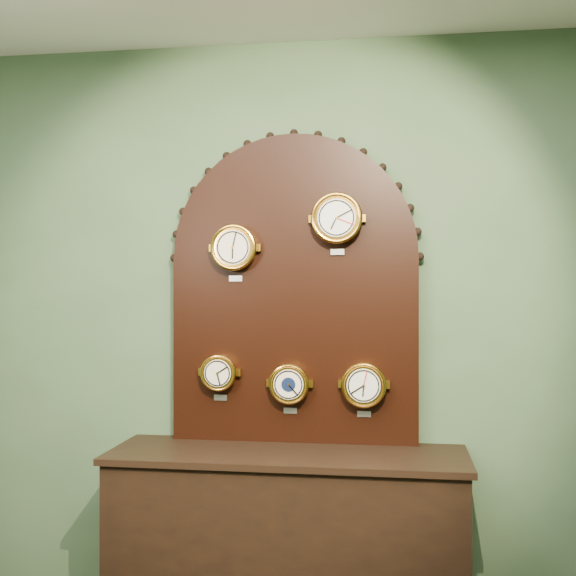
% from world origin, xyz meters
% --- Properties ---
extents(wall_back, '(4.00, 0.00, 4.00)m').
position_xyz_m(wall_back, '(0.00, 2.50, 1.40)').
color(wall_back, '#476545').
rests_on(wall_back, ground).
extents(shop_counter, '(1.60, 0.50, 0.80)m').
position_xyz_m(shop_counter, '(0.00, 2.23, 0.40)').
color(shop_counter, black).
rests_on(shop_counter, ground_plane).
extents(display_board, '(1.26, 0.06, 1.53)m').
position_xyz_m(display_board, '(0.00, 2.45, 1.63)').
color(display_board, black).
rests_on(display_board, shop_counter).
extents(roman_clock, '(0.23, 0.08, 0.28)m').
position_xyz_m(roman_clock, '(-0.28, 2.38, 1.77)').
color(roman_clock, gold).
rests_on(roman_clock, display_board).
extents(arabic_clock, '(0.24, 0.08, 0.29)m').
position_xyz_m(arabic_clock, '(0.22, 2.38, 1.91)').
color(arabic_clock, gold).
rests_on(arabic_clock, display_board).
extents(hygrometer, '(0.18, 0.08, 0.23)m').
position_xyz_m(hygrometer, '(-0.36, 2.38, 1.17)').
color(hygrometer, gold).
rests_on(hygrometer, display_board).
extents(barometer, '(0.19, 0.08, 0.25)m').
position_xyz_m(barometer, '(-0.01, 2.38, 1.12)').
color(barometer, gold).
rests_on(barometer, display_board).
extents(tide_clock, '(0.21, 0.08, 0.26)m').
position_xyz_m(tide_clock, '(0.34, 2.38, 1.12)').
color(tide_clock, gold).
rests_on(tide_clock, display_board).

